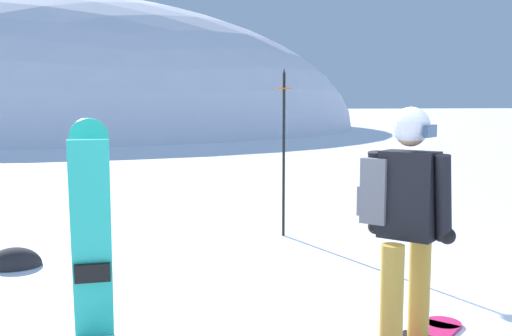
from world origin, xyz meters
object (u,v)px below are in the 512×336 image
at_px(snowboarder_main, 404,226).
at_px(rock_dark, 14,266).
at_px(piste_marker_near, 284,142).
at_px(spare_snowboard, 91,231).

distance_m(snowboarder_main, rock_dark, 4.35).
bearing_deg(piste_marker_near, rock_dark, -167.29).
height_order(piste_marker_near, rock_dark, piste_marker_near).
xyz_separation_m(spare_snowboard, rock_dark, (-0.88, 2.31, -0.83)).
xyz_separation_m(piste_marker_near, rock_dark, (-3.21, -0.72, -1.23)).
distance_m(snowboarder_main, piste_marker_near, 3.85).
bearing_deg(rock_dark, spare_snowboard, -69.21).
relative_size(spare_snowboard, rock_dark, 2.85).
bearing_deg(snowboarder_main, piste_marker_near, 85.54).
relative_size(snowboarder_main, piste_marker_near, 0.79).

